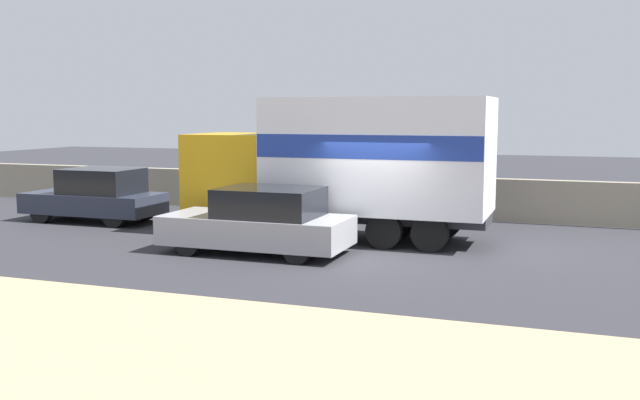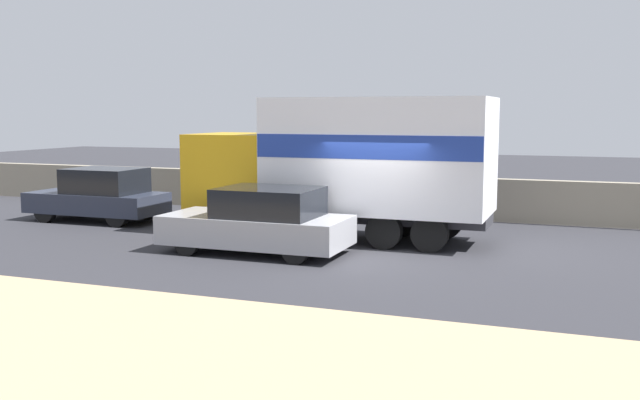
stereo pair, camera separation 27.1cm
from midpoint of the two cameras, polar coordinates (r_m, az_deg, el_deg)
ground_plane at (r=15.92m, az=4.16°, el=-4.50°), size 80.00×80.00×0.00m
dirt_shoulder_foreground at (r=9.41m, az=-8.86°, el=-12.68°), size 60.00×5.64×0.04m
stone_wall_backdrop at (r=21.86m, az=8.87°, el=0.24°), size 60.00×0.35×1.25m
box_truck at (r=17.78m, az=2.91°, el=3.13°), size 7.66×2.59×3.53m
car_hatchback at (r=16.13m, az=-4.35°, el=-1.72°), size 4.22×1.85×1.50m
car_sedan_second at (r=21.76m, az=-16.88°, el=0.37°), size 4.03×1.73×1.56m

